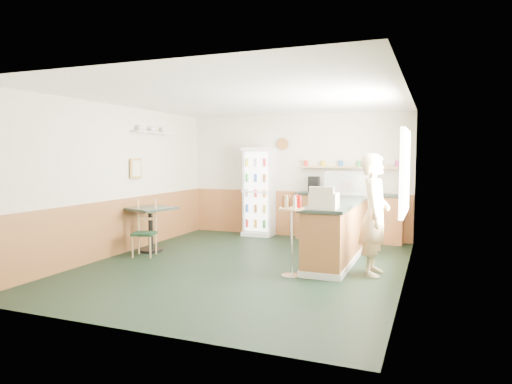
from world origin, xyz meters
The scene contains 13 objects.
ground centered at (0.00, 0.00, 0.00)m, with size 6.00×6.00×0.00m, color black.
room_envelope centered at (-0.23, 0.73, 1.52)m, with size 5.04×6.02×2.72m.
service_counter centered at (1.35, 1.07, 0.46)m, with size 0.68×3.01×1.01m.
back_counter centered at (1.19, 2.80, 0.55)m, with size 2.24×0.42×1.69m.
drinks_fridge centered at (-0.79, 2.74, 0.99)m, with size 0.65×0.54×1.99m.
display_case centered at (1.35, 1.88, 1.25)m, with size 0.86×0.45×0.49m.
cash_register centered at (1.35, -0.12, 1.12)m, with size 0.40×0.42×0.23m, color beige.
shopkeeper centered at (2.05, 0.16, 0.91)m, with size 0.61×0.44×1.82m, color tan.
condiment_stand centered at (0.92, -0.37, 0.77)m, with size 0.38×0.38×1.20m.
newspaper_rack centered at (0.99, 1.27, 0.47)m, with size 0.09×0.40×0.48m.
cafe_table centered at (-2.05, 0.37, 0.59)m, with size 0.96×0.96×0.83m.
cafe_chair centered at (-1.93, 0.08, 0.53)m, with size 0.47×0.47×1.01m.
dog_doorstop centered at (0.88, 0.78, 0.12)m, with size 0.20×0.26×0.25m.
Camera 1 is at (2.88, -6.76, 1.79)m, focal length 32.00 mm.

